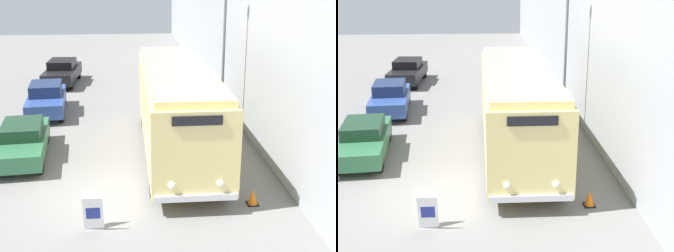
# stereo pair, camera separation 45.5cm
# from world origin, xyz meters

# --- Properties ---
(ground_plane) EXTENTS (80.00, 80.00, 0.00)m
(ground_plane) POSITION_xyz_m (0.00, 0.00, 0.00)
(ground_plane) COLOR slate
(building_wall_right) EXTENTS (0.30, 60.00, 8.31)m
(building_wall_right) POSITION_xyz_m (6.25, 10.00, 4.16)
(building_wall_right) COLOR #9EA3A8
(building_wall_right) RESTS_ON ground_plane
(vintage_bus) EXTENTS (2.63, 10.18, 3.52)m
(vintage_bus) POSITION_xyz_m (2.77, 3.67, 1.98)
(vintage_bus) COLOR black
(vintage_bus) RESTS_ON ground_plane
(sign_board) EXTENTS (0.57, 0.40, 1.08)m
(sign_board) POSITION_xyz_m (-0.22, -1.82, 0.52)
(sign_board) COLOR gray
(sign_board) RESTS_ON ground_plane
(streetlamp) EXTENTS (0.36, 0.36, 7.00)m
(streetlamp) POSITION_xyz_m (5.06, 6.24, 4.48)
(streetlamp) COLOR #595E60
(streetlamp) RESTS_ON ground_plane
(parked_car_near) EXTENTS (2.13, 4.77, 1.40)m
(parked_car_near) POSITION_xyz_m (-3.27, 3.81, 0.72)
(parked_car_near) COLOR black
(parked_car_near) RESTS_ON ground_plane
(parked_car_mid) EXTENTS (2.15, 4.55, 1.58)m
(parked_car_mid) POSITION_xyz_m (-3.26, 9.68, 0.79)
(parked_car_mid) COLOR black
(parked_car_mid) RESTS_ON ground_plane
(parked_car_far) EXTENTS (2.10, 4.64, 1.55)m
(parked_car_far) POSITION_xyz_m (-3.26, 16.19, 0.80)
(parked_car_far) COLOR black
(parked_car_far) RESTS_ON ground_plane
(traffic_cone) EXTENTS (0.36, 0.36, 0.52)m
(traffic_cone) POSITION_xyz_m (4.68, -0.78, 0.26)
(traffic_cone) COLOR black
(traffic_cone) RESTS_ON ground_plane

